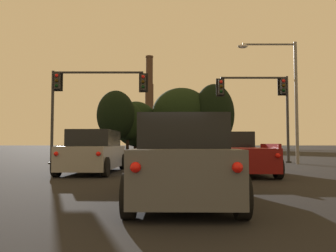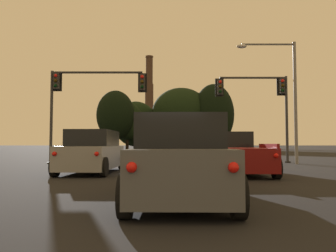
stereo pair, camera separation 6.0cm
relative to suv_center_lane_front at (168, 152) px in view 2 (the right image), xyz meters
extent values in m
cube|color=silver|center=(0.00, -0.03, -0.21)|extent=(1.96, 4.82, 0.95)
cube|color=black|center=(0.00, 0.09, 0.61)|extent=(1.81, 2.82, 0.70)
cylinder|color=black|center=(-0.96, 1.89, -0.52)|extent=(0.23, 0.76, 0.76)
cylinder|color=black|center=(0.92, 1.90, -0.52)|extent=(0.23, 0.76, 0.76)
cylinder|color=black|center=(-0.92, -1.96, -0.52)|extent=(0.23, 0.76, 0.76)
cylinder|color=black|center=(0.96, -1.95, -0.52)|extent=(0.23, 0.76, 0.76)
sphere|color=red|center=(-0.76, -2.46, 0.00)|extent=(0.17, 0.17, 0.17)
sphere|color=red|center=(0.80, -2.44, 0.00)|extent=(0.17, 0.17, 0.17)
cube|color=maroon|center=(2.96, -1.41, -0.24)|extent=(2.12, 5.44, 0.88)
cube|color=black|center=(3.00, 0.35, 0.56)|extent=(1.88, 1.84, 0.72)
cube|color=maroon|center=(1.99, -2.77, 0.28)|extent=(0.15, 2.43, 0.16)
cube|color=maroon|center=(3.87, -2.81, 0.28)|extent=(0.15, 2.43, 0.16)
cylinder|color=black|center=(2.03, 0.81, -0.50)|extent=(0.24, 0.80, 0.80)
cylinder|color=black|center=(3.99, 0.77, -0.50)|extent=(0.24, 0.80, 0.80)
cylinder|color=black|center=(1.93, -3.59, -0.50)|extent=(0.24, 0.80, 0.80)
cylinder|color=black|center=(3.89, -3.63, -0.50)|extent=(0.24, 0.80, 0.80)
sphere|color=red|center=(2.08, -4.11, -0.04)|extent=(0.17, 0.17, 0.17)
sphere|color=red|center=(3.72, -4.14, -0.04)|extent=(0.17, 0.17, 0.17)
cube|color=gray|center=(-3.30, -0.96, -0.21)|extent=(2.06, 4.86, 0.95)
cube|color=black|center=(-3.29, -0.84, 0.61)|extent=(1.86, 2.85, 0.70)
cylinder|color=black|center=(-4.18, 0.99, -0.52)|extent=(0.24, 0.77, 0.76)
cylinder|color=black|center=(-2.30, 0.93, -0.52)|extent=(0.24, 0.77, 0.76)
cylinder|color=black|center=(-4.29, -2.86, -0.52)|extent=(0.24, 0.77, 0.76)
cylinder|color=black|center=(-2.41, -2.92, -0.52)|extent=(0.24, 0.77, 0.76)
sphere|color=red|center=(-4.15, -3.36, 0.00)|extent=(0.17, 0.17, 0.17)
sphere|color=red|center=(-2.59, -3.41, 0.00)|extent=(0.17, 0.17, 0.17)
cube|color=#4C4F54|center=(0.27, -7.92, -0.21)|extent=(1.99, 4.83, 0.95)
cube|color=black|center=(0.27, -7.80, 0.61)|extent=(1.82, 2.83, 0.70)
cylinder|color=black|center=(-0.64, -5.98, -0.52)|extent=(0.23, 0.76, 0.76)
cylinder|color=black|center=(1.24, -6.01, -0.52)|extent=(0.23, 0.76, 0.76)
cylinder|color=black|center=(-0.70, -9.83, -0.52)|extent=(0.23, 0.76, 0.76)
cylinder|color=black|center=(1.18, -9.86, -0.52)|extent=(0.23, 0.76, 0.76)
sphere|color=red|center=(-0.54, -10.33, 0.00)|extent=(0.17, 0.17, 0.17)
sphere|color=red|center=(1.02, -10.35, 0.00)|extent=(0.17, 0.17, 0.17)
cylinder|color=#2D2D30|center=(-7.43, 5.41, 2.08)|extent=(0.18, 0.18, 5.95)
cylinder|color=black|center=(-7.43, 5.41, -0.85)|extent=(0.40, 0.40, 0.10)
cube|color=#282828|center=(-7.14, 5.41, 4.38)|extent=(0.34, 0.34, 1.04)
cube|color=black|center=(-7.14, 5.59, 4.38)|extent=(0.58, 0.03, 1.25)
sphere|color=red|center=(-7.14, 5.22, 4.71)|extent=(0.22, 0.22, 0.22)
sphere|color=#352604|center=(-7.14, 5.22, 4.38)|extent=(0.22, 0.22, 0.22)
sphere|color=black|center=(-7.14, 5.22, 4.06)|extent=(0.22, 0.22, 0.22)
cylinder|color=#2D2D30|center=(-4.53, 5.41, 4.95)|extent=(5.80, 0.14, 0.14)
sphere|color=#2D2D30|center=(-7.43, 5.41, 4.95)|extent=(0.18, 0.18, 0.18)
cube|color=#282828|center=(-1.63, 5.41, 4.31)|extent=(0.34, 0.34, 1.04)
cube|color=black|center=(-1.63, 5.59, 4.31)|extent=(0.58, 0.03, 1.25)
sphere|color=red|center=(-1.63, 5.22, 4.64)|extent=(0.22, 0.22, 0.22)
sphere|color=#352604|center=(-1.63, 5.22, 4.31)|extent=(0.22, 0.22, 0.22)
sphere|color=black|center=(-1.63, 5.22, 3.99)|extent=(0.22, 0.22, 0.22)
cylinder|color=#2D2D30|center=(8.04, 6.64, 2.03)|extent=(0.18, 0.18, 5.86)
cylinder|color=black|center=(8.04, 6.64, -0.85)|extent=(0.40, 0.40, 0.10)
cube|color=#282828|center=(7.75, 6.64, 4.29)|extent=(0.34, 0.34, 1.04)
cube|color=black|center=(7.75, 6.82, 4.29)|extent=(0.58, 0.03, 1.25)
sphere|color=red|center=(7.75, 6.45, 4.61)|extent=(0.22, 0.22, 0.22)
sphere|color=#352604|center=(7.75, 6.45, 4.29)|extent=(0.22, 0.22, 0.22)
sphere|color=black|center=(7.75, 6.45, 3.97)|extent=(0.22, 0.22, 0.22)
cylinder|color=#2D2D30|center=(5.78, 6.64, 4.86)|extent=(4.50, 0.14, 0.14)
sphere|color=#2D2D30|center=(8.04, 6.64, 4.86)|extent=(0.18, 0.18, 0.18)
cube|color=#282828|center=(3.53, 6.64, 4.22)|extent=(0.34, 0.34, 1.04)
cube|color=black|center=(3.53, 6.82, 4.22)|extent=(0.58, 0.03, 1.25)
sphere|color=red|center=(3.53, 6.45, 4.54)|extent=(0.22, 0.22, 0.22)
sphere|color=#352604|center=(3.53, 6.45, 4.22)|extent=(0.22, 0.22, 0.22)
sphere|color=black|center=(3.53, 6.45, 3.90)|extent=(0.22, 0.22, 0.22)
cylinder|color=slate|center=(8.01, 5.02, 2.96)|extent=(0.20, 0.20, 7.71)
cylinder|color=slate|center=(6.35, 5.02, 6.66)|extent=(3.33, 0.12, 0.12)
sphere|color=slate|center=(8.01, 5.02, 6.66)|extent=(0.20, 0.20, 0.20)
ellipsoid|color=silver|center=(4.68, 5.02, 6.54)|extent=(0.64, 0.36, 0.26)
cylinder|color=#3C2B22|center=(-9.75, 153.19, 0.52)|extent=(8.02, 8.02, 2.83)
cylinder|color=#473328|center=(-9.75, 153.19, 9.32)|extent=(5.01, 5.01, 14.78)
cylinder|color=#473328|center=(-9.75, 153.19, 24.10)|extent=(4.31, 4.31, 14.78)
cylinder|color=#473328|center=(-9.75, 153.19, 38.88)|extent=(3.61, 3.61, 14.78)
cylinder|color=#4E382C|center=(-9.75, 153.19, 45.91)|extent=(4.04, 4.04, 0.70)
cylinder|color=black|center=(10.51, 59.49, 0.49)|extent=(0.93, 0.93, 2.77)
ellipsoid|color=black|center=(10.51, 59.49, 7.15)|extent=(9.35, 8.41, 14.08)
cylinder|color=black|center=(3.08, 61.64, 1.04)|extent=(1.38, 1.38, 3.88)
ellipsoid|color=black|center=(3.08, 61.64, 7.55)|extent=(13.79, 12.41, 12.18)
cylinder|color=black|center=(-9.25, 58.86, 0.72)|extent=(0.71, 0.71, 3.24)
ellipsoid|color=black|center=(-9.25, 58.86, 5.59)|extent=(7.08, 6.37, 8.66)
cylinder|color=black|center=(-7.95, 64.96, 0.12)|extent=(1.07, 1.07, 2.04)
ellipsoid|color=black|center=(-7.95, 64.96, 5.31)|extent=(10.68, 9.61, 11.09)
cylinder|color=black|center=(-11.53, 56.17, 0.90)|extent=(0.83, 0.83, 3.60)
ellipsoid|color=black|center=(-11.53, 56.17, 6.74)|extent=(8.29, 7.46, 10.78)
camera|label=1|loc=(-0.05, -15.37, 0.35)|focal=35.00mm
camera|label=2|loc=(0.01, -15.37, 0.35)|focal=35.00mm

